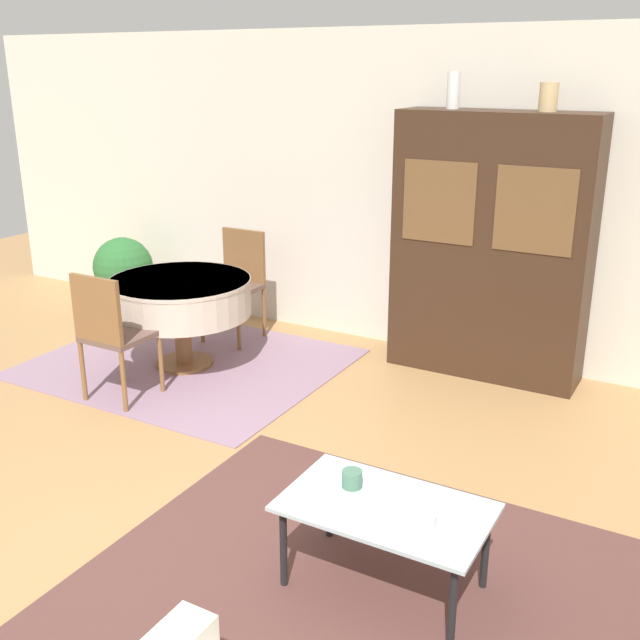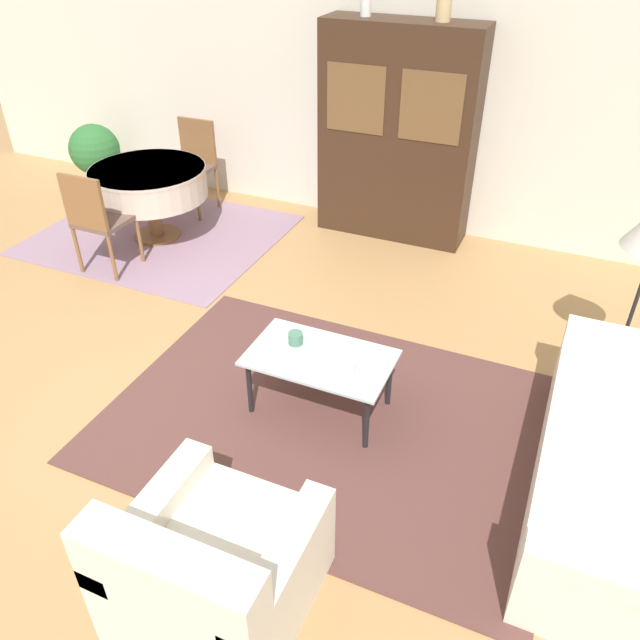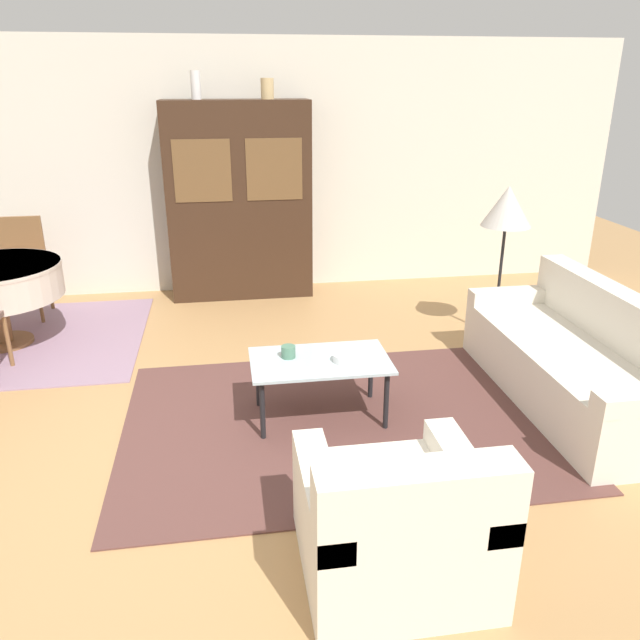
{
  "view_description": "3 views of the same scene",
  "coord_description": "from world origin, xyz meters",
  "px_view_note": "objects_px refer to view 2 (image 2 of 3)",
  "views": [
    {
      "loc": [
        2.28,
        -2.3,
        2.4
      ],
      "look_at": [
        0.2,
        1.4,
        0.95
      ],
      "focal_mm": 42.0,
      "sensor_mm": 36.0,
      "label": 1
    },
    {
      "loc": [
        2.38,
        -2.52,
        2.99
      ],
      "look_at": [
        1.07,
        0.48,
        0.75
      ],
      "focal_mm": 35.0,
      "sensor_mm": 36.0,
      "label": 2
    },
    {
      "loc": [
        0.46,
        -3.4,
        2.28
      ],
      "look_at": [
        1.07,
        0.48,
        0.75
      ],
      "focal_mm": 35.0,
      "sensor_mm": 36.0,
      "label": 3
    }
  ],
  "objects_px": {
    "armchair": "(213,570)",
    "cup": "(295,338)",
    "dining_table": "(149,183)",
    "vase_tall": "(366,0)",
    "couch": "(628,464)",
    "potted_plant": "(95,152)",
    "dining_chair_near": "(96,217)",
    "vase_short": "(444,9)",
    "display_cabinet": "(397,135)",
    "dining_chair_far": "(194,160)",
    "coffee_table": "(320,362)",
    "bowl": "(341,365)"
  },
  "relations": [
    {
      "from": "couch",
      "to": "dining_table",
      "type": "xyz_separation_m",
      "value": [
        -4.58,
        1.78,
        0.3
      ]
    },
    {
      "from": "armchair",
      "to": "cup",
      "type": "bearing_deg",
      "value": 101.54
    },
    {
      "from": "bowl",
      "to": "display_cabinet",
      "type": "bearing_deg",
      "value": 101.59
    },
    {
      "from": "potted_plant",
      "to": "armchair",
      "type": "bearing_deg",
      "value": -44.71
    },
    {
      "from": "couch",
      "to": "dining_chair_far",
      "type": "distance_m",
      "value": 5.26
    },
    {
      "from": "dining_chair_near",
      "to": "vase_short",
      "type": "bearing_deg",
      "value": 36.96
    },
    {
      "from": "vase_short",
      "to": "potted_plant",
      "type": "bearing_deg",
      "value": -176.21
    },
    {
      "from": "cup",
      "to": "armchair",
      "type": "bearing_deg",
      "value": -78.46
    },
    {
      "from": "display_cabinet",
      "to": "vase_tall",
      "type": "bearing_deg",
      "value": 179.86
    },
    {
      "from": "dining_table",
      "to": "cup",
      "type": "relative_size",
      "value": 11.65
    },
    {
      "from": "display_cabinet",
      "to": "dining_chair_near",
      "type": "xyz_separation_m",
      "value": [
        -2.22,
        -1.92,
        -0.47
      ]
    },
    {
      "from": "coffee_table",
      "to": "bowl",
      "type": "bearing_deg",
      "value": -18.38
    },
    {
      "from": "armchair",
      "to": "dining_chair_near",
      "type": "bearing_deg",
      "value": 137.71
    },
    {
      "from": "dining_chair_far",
      "to": "dining_chair_near",
      "type": "bearing_deg",
      "value": 90.0
    },
    {
      "from": "dining_table",
      "to": "cup",
      "type": "xyz_separation_m",
      "value": [
        2.43,
        -1.68,
        -0.1
      ]
    },
    {
      "from": "couch",
      "to": "dining_chair_far",
      "type": "xyz_separation_m",
      "value": [
        -4.58,
        2.58,
        0.27
      ]
    },
    {
      "from": "dining_table",
      "to": "potted_plant",
      "type": "bearing_deg",
      "value": 149.42
    },
    {
      "from": "dining_chair_far",
      "to": "bowl",
      "type": "distance_m",
      "value": 3.84
    },
    {
      "from": "dining_chair_near",
      "to": "display_cabinet",
      "type": "bearing_deg",
      "value": 40.88
    },
    {
      "from": "vase_tall",
      "to": "vase_short",
      "type": "relative_size",
      "value": 1.35
    },
    {
      "from": "vase_tall",
      "to": "couch",
      "type": "bearing_deg",
      "value": -46.65
    },
    {
      "from": "dining_chair_far",
      "to": "couch",
      "type": "bearing_deg",
      "value": 150.57
    },
    {
      "from": "armchair",
      "to": "dining_chair_near",
      "type": "xyz_separation_m",
      "value": [
        -2.76,
        2.51,
        0.27
      ]
    },
    {
      "from": "cup",
      "to": "vase_tall",
      "type": "bearing_deg",
      "value": 101.97
    },
    {
      "from": "dining_chair_near",
      "to": "vase_tall",
      "type": "bearing_deg",
      "value": 46.26
    },
    {
      "from": "vase_tall",
      "to": "dining_table",
      "type": "bearing_deg",
      "value": -148.61
    },
    {
      "from": "dining_chair_near",
      "to": "cup",
      "type": "xyz_separation_m",
      "value": [
        2.43,
        -0.88,
        -0.07
      ]
    },
    {
      "from": "armchair",
      "to": "bowl",
      "type": "height_order",
      "value": "armchair"
    },
    {
      "from": "display_cabinet",
      "to": "vase_tall",
      "type": "height_order",
      "value": "vase_tall"
    },
    {
      "from": "couch",
      "to": "potted_plant",
      "type": "xyz_separation_m",
      "value": [
        -6.03,
        2.64,
        0.14
      ]
    },
    {
      "from": "armchair",
      "to": "cup",
      "type": "distance_m",
      "value": 1.68
    },
    {
      "from": "display_cabinet",
      "to": "cup",
      "type": "height_order",
      "value": "display_cabinet"
    },
    {
      "from": "coffee_table",
      "to": "vase_short",
      "type": "distance_m",
      "value": 3.37
    },
    {
      "from": "coffee_table",
      "to": "dining_chair_near",
      "type": "xyz_separation_m",
      "value": [
        -2.64,
        0.95,
        0.16
      ]
    },
    {
      "from": "coffee_table",
      "to": "potted_plant",
      "type": "relative_size",
      "value": 1.26
    },
    {
      "from": "armchair",
      "to": "vase_tall",
      "type": "relative_size",
      "value": 3.2
    },
    {
      "from": "armchair",
      "to": "potted_plant",
      "type": "distance_m",
      "value": 5.93
    },
    {
      "from": "coffee_table",
      "to": "dining_table",
      "type": "bearing_deg",
      "value": 146.5
    },
    {
      "from": "armchair",
      "to": "bowl",
      "type": "bearing_deg",
      "value": 87.98
    },
    {
      "from": "coffee_table",
      "to": "vase_short",
      "type": "relative_size",
      "value": 4.76
    },
    {
      "from": "dining_chair_near",
      "to": "bowl",
      "type": "bearing_deg",
      "value": -19.69
    },
    {
      "from": "couch",
      "to": "armchair",
      "type": "height_order",
      "value": "couch"
    },
    {
      "from": "cup",
      "to": "vase_short",
      "type": "height_order",
      "value": "vase_short"
    },
    {
      "from": "armchair",
      "to": "dining_table",
      "type": "height_order",
      "value": "armchair"
    },
    {
      "from": "vase_short",
      "to": "couch",
      "type": "bearing_deg",
      "value": -55.07
    },
    {
      "from": "cup",
      "to": "vase_short",
      "type": "distance_m",
      "value": 3.27
    },
    {
      "from": "bowl",
      "to": "potted_plant",
      "type": "xyz_separation_m",
      "value": [
        -4.26,
        2.66,
        -0.04
      ]
    },
    {
      "from": "display_cabinet",
      "to": "bowl",
      "type": "bearing_deg",
      "value": -78.41
    },
    {
      "from": "cup",
      "to": "potted_plant",
      "type": "height_order",
      "value": "potted_plant"
    },
    {
      "from": "dining_table",
      "to": "bowl",
      "type": "xyz_separation_m",
      "value": [
        2.82,
        -1.81,
        -0.12
      ]
    }
  ]
}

